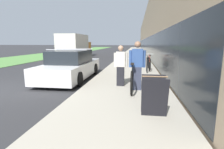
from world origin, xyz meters
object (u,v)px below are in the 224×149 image
at_px(cruiser_bike_middle, 142,60).
at_px(sandwich_board_sign, 154,95).
at_px(cruiser_bike_nearest, 149,63).
at_px(moving_truck, 75,46).
at_px(person_rider, 137,66).
at_px(parked_sedan_curbside, 71,66).
at_px(bike_rack_hoop, 147,63).
at_px(tandem_bicycle, 133,76).
at_px(person_bystander, 121,66).

xyz_separation_m(cruiser_bike_middle, sandwich_board_sign, (0.01, -8.93, 0.09)).
distance_m(cruiser_bike_nearest, moving_truck, 12.65).
height_order(person_rider, parked_sedan_curbside, person_rider).
xyz_separation_m(person_rider, sandwich_board_sign, (0.39, -2.12, -0.39)).
bearing_deg(sandwich_board_sign, bike_rack_hoop, 88.41).
xyz_separation_m(tandem_bicycle, moving_truck, (-7.24, 13.96, 0.82)).
bearing_deg(moving_truck, cruiser_bike_middle, -44.07).
bearing_deg(moving_truck, tandem_bicycle, -62.60).
bearing_deg(moving_truck, sandwich_board_sign, -64.68).
bearing_deg(person_bystander, parked_sedan_curbside, 149.95).
height_order(person_bystander, parked_sedan_curbside, person_bystander).
bearing_deg(sandwich_board_sign, person_bystander, 111.11).
distance_m(person_rider, cruiser_bike_nearest, 4.76).
bearing_deg(cruiser_bike_nearest, bike_rack_hoop, -100.82).
height_order(bike_rack_hoop, cruiser_bike_middle, cruiser_bike_middle).
bearing_deg(sandwich_board_sign, tandem_bicycle, 102.38).
relative_size(person_rider, sandwich_board_sign, 1.86).
bearing_deg(sandwich_board_sign, cruiser_bike_middle, 90.08).
bearing_deg(bike_rack_hoop, cruiser_bike_nearest, 79.18).
bearing_deg(parked_sedan_curbside, cruiser_bike_middle, 54.11).
bearing_deg(cruiser_bike_middle, parked_sedan_curbside, -125.89).
xyz_separation_m(sandwich_board_sign, parked_sedan_curbside, (-3.53, 4.07, 0.06)).
relative_size(person_bystander, moving_truck, 0.24).
bearing_deg(person_rider, parked_sedan_curbside, 148.27).
distance_m(cruiser_bike_nearest, parked_sedan_curbside, 4.75).
xyz_separation_m(tandem_bicycle, cruiser_bike_middle, (0.54, 6.43, -0.05)).
distance_m(person_rider, moving_truck, 16.13).
distance_m(bike_rack_hoop, cruiser_bike_nearest, 1.01).
xyz_separation_m(person_rider, bike_rack_hoop, (0.55, 3.70, -0.33)).
relative_size(cruiser_bike_nearest, sandwich_board_sign, 2.03).
xyz_separation_m(cruiser_bike_nearest, sandwich_board_sign, (-0.35, -6.80, 0.06)).
bearing_deg(tandem_bicycle, sandwich_board_sign, -77.62).
xyz_separation_m(cruiser_bike_nearest, cruiser_bike_middle, (-0.36, 2.13, -0.03)).
bearing_deg(person_bystander, moving_truck, 116.08).
xyz_separation_m(person_bystander, moving_truck, (-6.78, 13.85, 0.47)).
xyz_separation_m(person_rider, moving_truck, (-7.39, 14.33, 0.40)).
height_order(bike_rack_hoop, sandwich_board_sign, sandwich_board_sign).
distance_m(tandem_bicycle, moving_truck, 15.74).
bearing_deg(bike_rack_hoop, tandem_bicycle, -102.07).
height_order(cruiser_bike_nearest, moving_truck, moving_truck).
bearing_deg(cruiser_bike_nearest, parked_sedan_curbside, -144.83).
height_order(cruiser_bike_nearest, sandwich_board_sign, cruiser_bike_nearest).
distance_m(cruiser_bike_middle, moving_truck, 10.85).
xyz_separation_m(cruiser_bike_nearest, parked_sedan_curbside, (-3.88, -2.73, 0.12)).
bearing_deg(bike_rack_hoop, cruiser_bike_middle, 93.19).
xyz_separation_m(sandwich_board_sign, moving_truck, (-7.78, 16.46, 0.78)).
xyz_separation_m(cruiser_bike_nearest, moving_truck, (-8.13, 9.65, 0.84)).
height_order(person_rider, cruiser_bike_middle, person_rider).
distance_m(person_bystander, parked_sedan_curbside, 2.93).
relative_size(tandem_bicycle, cruiser_bike_nearest, 1.60).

